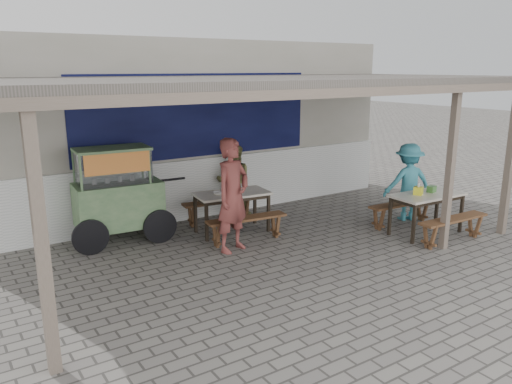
{
  "coord_description": "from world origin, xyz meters",
  "views": [
    {
      "loc": [
        -4.64,
        -5.79,
        2.95
      ],
      "look_at": [
        -0.24,
        0.9,
        0.95
      ],
      "focal_mm": 35.0,
      "sensor_mm": 36.0,
      "label": 1
    }
  ],
  "objects": [
    {
      "name": "donation_box",
      "position": [
        2.88,
        -0.18,
        0.81
      ],
      "size": [
        0.19,
        0.15,
        0.12
      ],
      "primitive_type": "cube",
      "rotation": [
        0.0,
        0.0,
        0.24
      ],
      "color": "#437D37",
      "rests_on": "table_right"
    },
    {
      "name": "vendor_cart",
      "position": [
        -2.1,
        2.39,
        0.9
      ],
      "size": [
        2.12,
        0.91,
        1.66
      ],
      "rotation": [
        0.0,
        0.0,
        -0.07
      ],
      "color": "#769664",
      "rests_on": "ground"
    },
    {
      "name": "back_wall",
      "position": [
        -0.0,
        3.58,
        1.72
      ],
      "size": [
        9.0,
        1.28,
        3.5
      ],
      "color": "#B6AEA3",
      "rests_on": "ground"
    },
    {
      "name": "bench_left_wall",
      "position": [
        -0.11,
        2.41,
        0.34
      ],
      "size": [
        1.46,
        0.45,
        0.45
      ],
      "rotation": [
        0.0,
        0.0,
        -0.12
      ],
      "color": "brown",
      "rests_on": "ground"
    },
    {
      "name": "table_left",
      "position": [
        -0.18,
        1.79,
        0.67
      ],
      "size": [
        1.41,
        0.83,
        0.75
      ],
      "rotation": [
        0.0,
        0.0,
        -0.12
      ],
      "color": "silver",
      "rests_on": "ground"
    },
    {
      "name": "warung_roof",
      "position": [
        0.02,
        0.9,
        2.71
      ],
      "size": [
        9.0,
        4.21,
        2.81
      ],
      "color": "#59524D",
      "rests_on": "ground"
    },
    {
      "name": "condiment_bowl",
      "position": [
        -0.45,
        1.84,
        0.77
      ],
      "size": [
        0.19,
        0.19,
        0.04
      ],
      "primitive_type": "imported",
      "rotation": [
        0.0,
        0.0,
        -0.13
      ],
      "color": "silver",
      "rests_on": "table_left"
    },
    {
      "name": "patron_wall_side",
      "position": [
        0.37,
        2.63,
        0.73
      ],
      "size": [
        0.88,
        0.8,
        1.47
      ],
      "primitive_type": "imported",
      "rotation": [
        0.0,
        0.0,
        2.73
      ],
      "color": "brown",
      "rests_on": "ground"
    },
    {
      "name": "patron_right_table",
      "position": [
        3.13,
        0.56,
        0.77
      ],
      "size": [
        1.13,
        0.88,
        1.53
      ],
      "primitive_type": "imported",
      "rotation": [
        0.0,
        0.0,
        2.78
      ],
      "color": "teal",
      "rests_on": "ground"
    },
    {
      "name": "patron_street_side",
      "position": [
        -0.65,
        0.97,
        0.94
      ],
      "size": [
        0.79,
        0.65,
        1.88
      ],
      "primitive_type": "imported",
      "rotation": [
        0.0,
        0.0,
        0.33
      ],
      "color": "brown",
      "rests_on": "ground"
    },
    {
      "name": "table_right",
      "position": [
        2.72,
        -0.23,
        0.67
      ],
      "size": [
        1.4,
        0.72,
        0.75
      ],
      "rotation": [
        0.0,
        0.0,
        -0.04
      ],
      "color": "silver",
      "rests_on": "ground"
    },
    {
      "name": "bench_right_street",
      "position": [
        2.7,
        -0.82,
        0.34
      ],
      "size": [
        1.48,
        0.34,
        0.45
      ],
      "rotation": [
        0.0,
        0.0,
        -0.04
      ],
      "color": "brown",
      "rests_on": "ground"
    },
    {
      "name": "ground",
      "position": [
        0.0,
        0.0,
        0.0
      ],
      "size": [
        60.0,
        60.0,
        0.0
      ],
      "primitive_type": "plane",
      "color": "slate",
      "rests_on": "ground"
    },
    {
      "name": "tissue_box",
      "position": [
        2.52,
        -0.18,
        0.82
      ],
      "size": [
        0.19,
        0.19,
        0.14
      ],
      "primitive_type": "cube",
      "rotation": [
        0.0,
        0.0,
        0.44
      ],
      "color": "yellow",
      "rests_on": "table_right"
    },
    {
      "name": "bench_right_wall",
      "position": [
        2.74,
        0.36,
        0.34
      ],
      "size": [
        1.48,
        0.34,
        0.45
      ],
      "rotation": [
        0.0,
        0.0,
        -0.04
      ],
      "color": "brown",
      "rests_on": "ground"
    },
    {
      "name": "condiment_jar",
      "position": [
        0.15,
        1.95,
        0.8
      ],
      "size": [
        0.08,
        0.08,
        0.09
      ],
      "primitive_type": "cylinder",
      "color": "silver",
      "rests_on": "table_left"
    },
    {
      "name": "bench_left_street",
      "position": [
        -0.25,
        1.17,
        0.34
      ],
      "size": [
        1.46,
        0.45,
        0.45
      ],
      "rotation": [
        0.0,
        0.0,
        -0.12
      ],
      "color": "brown",
      "rests_on": "ground"
    }
  ]
}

